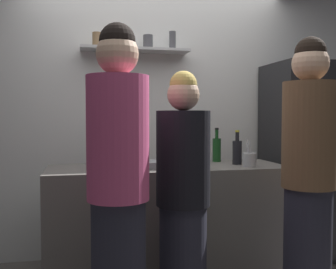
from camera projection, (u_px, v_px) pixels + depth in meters
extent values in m
cube|color=white|center=(154.00, 117.00, 3.77)|extent=(4.80, 0.10, 2.60)
cube|color=silver|center=(135.00, 50.00, 3.54)|extent=(0.98, 0.22, 0.02)
cylinder|color=olive|center=(97.00, 40.00, 3.46)|extent=(0.08, 0.08, 0.13)
cylinder|color=olive|center=(123.00, 42.00, 3.51)|extent=(0.09, 0.09, 0.10)
cylinder|color=#4C4C51|center=(148.00, 42.00, 3.56)|extent=(0.09, 0.09, 0.13)
cylinder|color=#4C4C51|center=(172.00, 41.00, 3.61)|extent=(0.06, 0.06, 0.17)
cube|color=black|center=(304.00, 160.00, 3.69)|extent=(0.64, 0.62, 1.80)
cube|color=#66605B|center=(168.00, 224.00, 3.10)|extent=(1.86, 0.64, 0.92)
cube|color=gray|center=(162.00, 164.00, 3.01)|extent=(0.34, 0.24, 0.05)
cylinder|color=#B2B2B7|center=(249.00, 160.00, 3.04)|extent=(0.11, 0.11, 0.11)
cylinder|color=silver|center=(251.00, 152.00, 3.02)|extent=(0.03, 0.01, 0.17)
cylinder|color=silver|center=(248.00, 151.00, 3.03)|extent=(0.02, 0.04, 0.19)
cylinder|color=silver|center=(250.00, 153.00, 3.03)|extent=(0.04, 0.02, 0.15)
cylinder|color=silver|center=(246.00, 150.00, 3.05)|extent=(0.01, 0.02, 0.19)
cylinder|color=silver|center=(249.00, 151.00, 3.04)|extent=(0.01, 0.01, 0.18)
cylinder|color=silver|center=(248.00, 151.00, 3.05)|extent=(0.01, 0.01, 0.17)
cylinder|color=black|center=(237.00, 153.00, 3.19)|extent=(0.08, 0.08, 0.19)
cylinder|color=black|center=(237.00, 136.00, 3.19)|extent=(0.03, 0.03, 0.07)
cylinder|color=gold|center=(237.00, 131.00, 3.18)|extent=(0.03, 0.03, 0.02)
cylinder|color=#B2BFB2|center=(97.00, 156.00, 2.90)|extent=(0.07, 0.07, 0.19)
cylinder|color=#B2BFB2|center=(97.00, 139.00, 2.89)|extent=(0.03, 0.03, 0.07)
cylinder|color=#333333|center=(97.00, 133.00, 2.89)|extent=(0.03, 0.03, 0.02)
cylinder|color=#19471E|center=(217.00, 150.00, 3.38)|extent=(0.07, 0.07, 0.20)
cylinder|color=#19471E|center=(217.00, 134.00, 3.37)|extent=(0.03, 0.03, 0.08)
cylinder|color=black|center=(217.00, 129.00, 3.37)|extent=(0.03, 0.03, 0.02)
cylinder|color=silver|center=(200.00, 157.00, 2.90)|extent=(0.09, 0.09, 0.17)
cylinder|color=silver|center=(200.00, 144.00, 2.90)|extent=(0.05, 0.05, 0.03)
cylinder|color=yellow|center=(200.00, 141.00, 2.90)|extent=(0.06, 0.06, 0.02)
cylinder|color=#262633|center=(183.00, 263.00, 2.48)|extent=(0.30, 0.30, 0.75)
cylinder|color=black|center=(183.00, 158.00, 2.45)|extent=(0.34, 0.34, 0.59)
sphere|color=#D8AD8C|center=(183.00, 95.00, 2.43)|extent=(0.20, 0.20, 0.20)
sphere|color=#D8B759|center=(183.00, 85.00, 2.43)|extent=(0.17, 0.17, 0.17)
cylinder|color=#D14C7F|center=(118.00, 138.00, 2.12)|extent=(0.34, 0.34, 0.68)
sphere|color=#D8AD8C|center=(117.00, 54.00, 2.10)|extent=(0.23, 0.23, 0.23)
sphere|color=black|center=(117.00, 41.00, 2.10)|extent=(0.20, 0.20, 0.20)
cylinder|color=#262633|center=(307.00, 253.00, 2.52)|extent=(0.30, 0.30, 0.85)
cylinder|color=brown|center=(309.00, 135.00, 2.49)|extent=(0.34, 0.34, 0.68)
sphere|color=#D8AD8C|center=(310.00, 63.00, 2.47)|extent=(0.23, 0.23, 0.23)
sphere|color=black|center=(311.00, 52.00, 2.46)|extent=(0.20, 0.20, 0.20)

